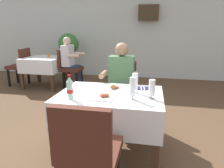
{
  "coord_description": "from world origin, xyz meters",
  "views": [
    {
      "loc": [
        0.55,
        -2.14,
        1.45
      ],
      "look_at": [
        0.12,
        0.01,
        0.83
      ],
      "focal_mm": 31.79,
      "sensor_mm": 36.0,
      "label": 1
    }
  ],
  "objects_px": {
    "main_dining_table": "(110,108)",
    "chair_near_camera_side": "(89,151)",
    "plate_near_camera": "(103,97)",
    "beer_glass_right": "(135,83)",
    "plate_far_diner": "(114,88)",
    "background_patron": "(70,60)",
    "wall_bottle_rack": "(149,13)",
    "cola_bottle_primary": "(70,88)",
    "background_chair_right": "(69,66)",
    "background_dining_table": "(44,65)",
    "seated_diner_far": "(121,81)",
    "background_table_tumbler": "(49,55)",
    "beer_glass_middle": "(152,89)",
    "potted_plant_corner": "(69,48)",
    "napkin_cutlery_set": "(143,88)",
    "background_chair_left": "(20,64)",
    "beer_glass_left": "(132,89)",
    "chair_far_diner_seat": "(121,89)"
  },
  "relations": [
    {
      "from": "background_chair_right",
      "to": "seated_diner_far",
      "type": "bearing_deg",
      "value": -48.43
    },
    {
      "from": "wall_bottle_rack",
      "to": "main_dining_table",
      "type": "bearing_deg",
      "value": -94.27
    },
    {
      "from": "main_dining_table",
      "to": "chair_near_camera_side",
      "type": "xyz_separation_m",
      "value": [
        0.0,
        -0.8,
        -0.02
      ]
    },
    {
      "from": "chair_far_diner_seat",
      "to": "chair_near_camera_side",
      "type": "distance_m",
      "value": 1.61
    },
    {
      "from": "plate_near_camera",
      "to": "beer_glass_left",
      "type": "height_order",
      "value": "beer_glass_left"
    },
    {
      "from": "chair_near_camera_side",
      "to": "wall_bottle_rack",
      "type": "bearing_deg",
      "value": 86.47
    },
    {
      "from": "beer_glass_right",
      "to": "cola_bottle_primary",
      "type": "bearing_deg",
      "value": -151.98
    },
    {
      "from": "seated_diner_far",
      "to": "beer_glass_left",
      "type": "distance_m",
      "value": 0.89
    },
    {
      "from": "wall_bottle_rack",
      "to": "beer_glass_middle",
      "type": "bearing_deg",
      "value": -87.65
    },
    {
      "from": "wall_bottle_rack",
      "to": "cola_bottle_primary",
      "type": "bearing_deg",
      "value": -99.03
    },
    {
      "from": "main_dining_table",
      "to": "chair_near_camera_side",
      "type": "distance_m",
      "value": 0.8
    },
    {
      "from": "plate_near_camera",
      "to": "background_chair_right",
      "type": "height_order",
      "value": "background_chair_right"
    },
    {
      "from": "chair_far_diner_seat",
      "to": "potted_plant_corner",
      "type": "height_order",
      "value": "potted_plant_corner"
    },
    {
      "from": "background_table_tumbler",
      "to": "napkin_cutlery_set",
      "type": "bearing_deg",
      "value": -42.92
    },
    {
      "from": "main_dining_table",
      "to": "plate_near_camera",
      "type": "height_order",
      "value": "plate_near_camera"
    },
    {
      "from": "beer_glass_middle",
      "to": "background_chair_right",
      "type": "height_order",
      "value": "background_chair_right"
    },
    {
      "from": "plate_far_diner",
      "to": "background_patron",
      "type": "height_order",
      "value": "background_patron"
    },
    {
      "from": "beer_glass_middle",
      "to": "napkin_cutlery_set",
      "type": "relative_size",
      "value": 1.04
    },
    {
      "from": "seated_diner_far",
      "to": "potted_plant_corner",
      "type": "height_order",
      "value": "potted_plant_corner"
    },
    {
      "from": "chair_near_camera_side",
      "to": "background_table_tumbler",
      "type": "bearing_deg",
      "value": 122.34
    },
    {
      "from": "seated_diner_far",
      "to": "background_table_tumbler",
      "type": "distance_m",
      "value": 2.8
    },
    {
      "from": "beer_glass_right",
      "to": "wall_bottle_rack",
      "type": "xyz_separation_m",
      "value": [
        0.02,
        3.77,
        1.01
      ]
    },
    {
      "from": "beer_glass_right",
      "to": "potted_plant_corner",
      "type": "height_order",
      "value": "potted_plant_corner"
    },
    {
      "from": "chair_near_camera_side",
      "to": "cola_bottle_primary",
      "type": "xyz_separation_m",
      "value": [
        -0.37,
        0.55,
        0.31
      ]
    },
    {
      "from": "beer_glass_right",
      "to": "background_table_tumbler",
      "type": "height_order",
      "value": "beer_glass_right"
    },
    {
      "from": "main_dining_table",
      "to": "cola_bottle_primary",
      "type": "relative_size",
      "value": 4.5
    },
    {
      "from": "plate_far_diner",
      "to": "chair_near_camera_side",
      "type": "bearing_deg",
      "value": -90.4
    },
    {
      "from": "main_dining_table",
      "to": "background_chair_left",
      "type": "xyz_separation_m",
      "value": [
        -2.89,
        2.47,
        -0.02
      ]
    },
    {
      "from": "wall_bottle_rack",
      "to": "background_dining_table",
      "type": "bearing_deg",
      "value": -151.05
    },
    {
      "from": "main_dining_table",
      "to": "cola_bottle_primary",
      "type": "distance_m",
      "value": 0.53
    },
    {
      "from": "main_dining_table",
      "to": "beer_glass_middle",
      "type": "distance_m",
      "value": 0.54
    },
    {
      "from": "chair_far_diner_seat",
      "to": "napkin_cutlery_set",
      "type": "relative_size",
      "value": 4.98
    },
    {
      "from": "beer_glass_right",
      "to": "napkin_cutlery_set",
      "type": "bearing_deg",
      "value": 63.96
    },
    {
      "from": "main_dining_table",
      "to": "background_dining_table",
      "type": "relative_size",
      "value": 1.25
    },
    {
      "from": "chair_far_diner_seat",
      "to": "background_patron",
      "type": "xyz_separation_m",
      "value": [
        -1.51,
        1.66,
        0.16
      ]
    },
    {
      "from": "napkin_cutlery_set",
      "to": "background_patron",
      "type": "distance_m",
      "value": 2.89
    },
    {
      "from": "background_dining_table",
      "to": "background_table_tumbler",
      "type": "distance_m",
      "value": 0.28
    },
    {
      "from": "main_dining_table",
      "to": "cola_bottle_primary",
      "type": "height_order",
      "value": "cola_bottle_primary"
    },
    {
      "from": "plate_far_diner",
      "to": "beer_glass_middle",
      "type": "bearing_deg",
      "value": -29.78
    },
    {
      "from": "beer_glass_middle",
      "to": "napkin_cutlery_set",
      "type": "height_order",
      "value": "beer_glass_middle"
    },
    {
      "from": "background_chair_left",
      "to": "background_patron",
      "type": "xyz_separation_m",
      "value": [
        1.38,
        -0.0,
        0.16
      ]
    },
    {
      "from": "beer_glass_left",
      "to": "beer_glass_right",
      "type": "relative_size",
      "value": 1.04
    },
    {
      "from": "wall_bottle_rack",
      "to": "seated_diner_far",
      "type": "bearing_deg",
      "value": -94.98
    },
    {
      "from": "beer_glass_left",
      "to": "beer_glass_middle",
      "type": "bearing_deg",
      "value": 15.24
    },
    {
      "from": "plate_near_camera",
      "to": "beer_glass_right",
      "type": "xyz_separation_m",
      "value": [
        0.3,
        0.25,
        0.1
      ]
    },
    {
      "from": "cola_bottle_primary",
      "to": "plate_near_camera",
      "type": "bearing_deg",
      "value": 15.05
    },
    {
      "from": "beer_glass_right",
      "to": "background_table_tumbler",
      "type": "xyz_separation_m",
      "value": [
        -2.37,
        2.44,
        -0.06
      ]
    },
    {
      "from": "background_chair_right",
      "to": "wall_bottle_rack",
      "type": "xyz_separation_m",
      "value": [
        1.85,
        1.39,
        1.32
      ]
    },
    {
      "from": "background_patron",
      "to": "beer_glass_right",
      "type": "bearing_deg",
      "value": -53.35
    },
    {
      "from": "napkin_cutlery_set",
      "to": "background_chair_left",
      "type": "bearing_deg",
      "value": 145.55
    }
  ]
}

